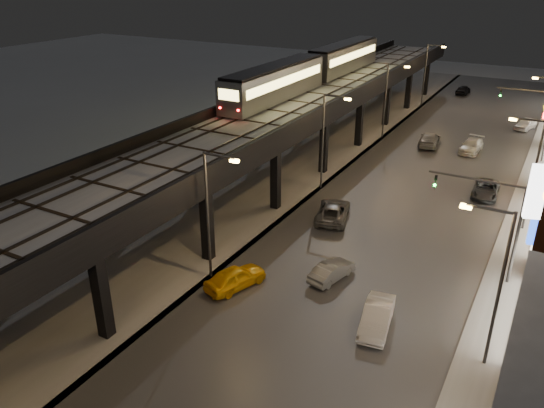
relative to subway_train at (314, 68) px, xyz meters
The scene contains 26 objects.
ground 46.92m from the subway_train, 79.39° to the right, with size 220.00×220.00×0.00m, color silver.
road_surface 20.81m from the subway_train, 32.99° to the right, with size 17.00×120.00×0.06m, color #46474D.
sidewalk_right 29.20m from the subway_train, 21.77° to the right, with size 4.00×120.00×0.14m, color #9FA1A8.
under_viaduct_pavement 13.54m from the subway_train, 76.47° to the right, with size 11.00×120.00×0.06m, color #9FA1A8.
elevated_viaduct 14.04m from the subway_train, 79.54° to the right, with size 9.00×100.00×6.30m.
viaduct_trackbed 13.79m from the subway_train, 79.48° to the right, with size 8.40×100.00×0.32m.
viaduct_parapet_streetside 15.11m from the subway_train, 62.90° to the right, with size 0.30×100.00×1.10m, color black.
viaduct_parapet_far 13.60m from the subway_train, 97.87° to the right, with size 0.30×100.00×1.10m, color black.
streetlight_left_1 33.52m from the subway_train, 76.00° to the right, with size 2.57×0.28×9.00m.
streetlight_right_1 41.17m from the subway_train, 52.08° to the right, with size 2.56×0.28×9.00m.
streetlight_left_2 16.79m from the subway_train, 60.70° to the right, with size 2.57×0.28×9.00m.
streetlight_right_2 29.21m from the subway_train, 29.69° to the right, with size 2.56×0.28×9.00m.
streetlight_left_3 9.38m from the subway_train, 24.12° to the left, with size 2.57×0.28×9.00m.
streetlight_left_4 23.28m from the subway_train, 69.52° to the left, with size 2.57×0.28×9.00m.
traffic_light_rig_a 33.97m from the subway_train, 43.86° to the right, with size 6.10×0.34×7.00m.
traffic_light_rig_b 25.51m from the subway_train, 15.20° to the left, with size 6.10×0.34×7.00m.
subway_train is the anchor object (origin of this frame).
car_taxi 34.96m from the subway_train, 73.04° to the right, with size 1.74×4.31×1.47m, color yellow.
car_near_white 33.29m from the subway_train, 62.26° to the right, with size 1.32×3.79×1.25m, color slate.
car_mid_silver 24.38m from the subway_train, 60.27° to the right, with size 2.44×5.30×1.47m, color #58595A.
car_mid_dark 15.89m from the subway_train, 14.23° to the left, with size 2.13×5.24×1.52m, color gray.
car_far_white 35.83m from the subway_train, 70.68° to the left, with size 1.71×4.25×1.45m, color black.
car_onc_silver 38.37m from the subway_train, 58.88° to the right, with size 1.54×4.41×1.45m, color white.
car_onc_dark 24.71m from the subway_train, 22.17° to the right, with size 2.18×4.73×1.31m, color #35393F.
car_onc_white 20.08m from the subway_train, 10.86° to the left, with size 1.98×4.87×1.41m, color silver.
car_onc_red 28.88m from the subway_train, 35.70° to the left, with size 1.66×4.14×1.41m, color white.
Camera 1 is at (17.96, -11.83, 19.47)m, focal length 35.00 mm.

